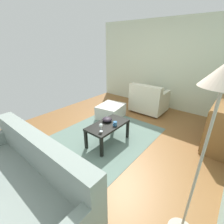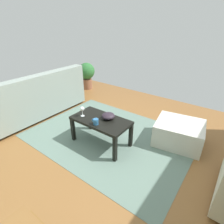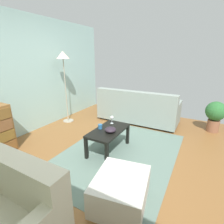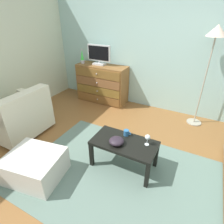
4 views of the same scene
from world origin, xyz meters
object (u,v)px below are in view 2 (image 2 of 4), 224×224
object	(u,v)px
couch_large	(34,100)
ottoman	(179,133)
coffee_table	(101,123)
potted_plant	(87,73)
wine_glass	(82,109)
bowl_decorative	(108,116)
mug	(96,122)

from	to	relation	value
couch_large	ottoman	distance (m)	2.76
coffee_table	potted_plant	size ratio (longest dim) A/B	1.23
wine_glass	couch_large	distance (m)	1.40
wine_glass	couch_large	size ratio (longest dim) A/B	0.08
coffee_table	couch_large	distance (m)	1.67
wine_glass	ottoman	bearing A→B (deg)	-147.15
coffee_table	bowl_decorative	world-z (taller)	bowl_decorative
mug	potted_plant	size ratio (longest dim) A/B	0.16
bowl_decorative	potted_plant	size ratio (longest dim) A/B	0.28
ottoman	couch_large	bearing A→B (deg)	16.86
couch_large	potted_plant	size ratio (longest dim) A/B	2.90
coffee_table	wine_glass	distance (m)	0.35
ottoman	coffee_table	bearing A→B (deg)	36.78
potted_plant	wine_glass	bearing A→B (deg)	132.29
coffee_table	mug	distance (m)	0.19
bowl_decorative	potted_plant	xyz separation A→B (m)	(2.01, -1.64, -0.04)
mug	potted_plant	distance (m)	2.72
wine_glass	ottoman	size ratio (longest dim) A/B	0.22
coffee_table	potted_plant	bearing A→B (deg)	-41.66
wine_glass	bowl_decorative	world-z (taller)	wine_glass
bowl_decorative	couch_large	xyz separation A→B (m)	(1.75, 0.16, -0.14)
mug	potted_plant	xyz separation A→B (m)	(1.97, -1.87, -0.04)
mug	couch_large	size ratio (longest dim) A/B	0.05
wine_glass	mug	world-z (taller)	wine_glass
mug	ottoman	xyz separation A→B (m)	(-0.93, -0.88, -0.29)
couch_large	ottoman	size ratio (longest dim) A/B	2.98
bowl_decorative	potted_plant	bearing A→B (deg)	-39.13
bowl_decorative	potted_plant	world-z (taller)	potted_plant
bowl_decorative	wine_glass	bearing A→B (deg)	25.11
couch_large	potted_plant	xyz separation A→B (m)	(0.26, -1.80, 0.10)
wine_glass	mug	xyz separation A→B (m)	(-0.33, 0.07, -0.07)
ottoman	potted_plant	bearing A→B (deg)	-18.91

